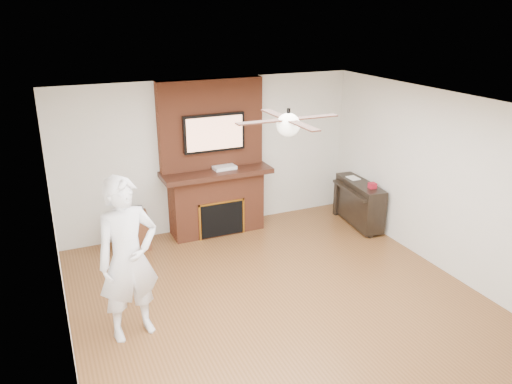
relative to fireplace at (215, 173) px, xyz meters
name	(u,v)px	position (x,y,z in m)	size (l,w,h in m)	color
room_shell	(286,215)	(0.00, -2.55, 0.25)	(5.36, 5.86, 2.86)	brown
fireplace	(215,173)	(0.00, 0.00, 0.00)	(1.78, 0.64, 2.50)	brown
tv	(214,133)	(0.00, -0.05, 0.68)	(1.00, 0.08, 0.60)	black
ceiling_fan	(288,124)	(0.00, -2.55, 1.34)	(1.21, 1.21, 0.31)	black
person	(128,259)	(-1.81, -2.33, -0.05)	(0.69, 0.46, 1.90)	silver
side_table	(132,230)	(-1.41, -0.07, -0.72)	(0.57, 0.57, 0.61)	#532B17
piano	(359,202)	(2.31, -0.79, -0.58)	(0.56, 1.20, 0.86)	black
cable_box	(225,168)	(0.14, -0.10, 0.11)	(0.36, 0.21, 0.05)	silver
candle_orange	(211,232)	(-0.16, -0.19, -0.94)	(0.06, 0.06, 0.11)	#E85A1B
candle_green	(224,231)	(0.06, -0.20, -0.95)	(0.06, 0.06, 0.10)	#317C35
candle_cream	(223,231)	(0.03, -0.23, -0.94)	(0.08, 0.08, 0.12)	#F3E9C1
candle_blue	(235,229)	(0.26, -0.21, -0.96)	(0.06, 0.06, 0.07)	#365BA4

